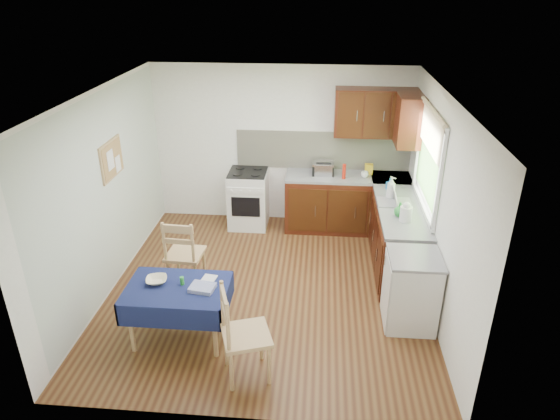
# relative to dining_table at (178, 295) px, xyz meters

# --- Properties ---
(floor) EXTENTS (4.20, 4.20, 0.00)m
(floor) POSITION_rel_dining_table_xyz_m (0.86, 1.03, -0.56)
(floor) COLOR #442412
(floor) RESTS_ON ground
(ceiling) EXTENTS (4.00, 4.20, 0.02)m
(ceiling) POSITION_rel_dining_table_xyz_m (0.86, 1.03, 1.94)
(ceiling) COLOR white
(ceiling) RESTS_ON wall_back
(wall_back) EXTENTS (4.00, 0.02, 2.50)m
(wall_back) POSITION_rel_dining_table_xyz_m (0.86, 3.13, 0.69)
(wall_back) COLOR white
(wall_back) RESTS_ON ground
(wall_front) EXTENTS (4.00, 0.02, 2.50)m
(wall_front) POSITION_rel_dining_table_xyz_m (0.86, -1.07, 0.69)
(wall_front) COLOR white
(wall_front) RESTS_ON ground
(wall_left) EXTENTS (0.02, 4.20, 2.50)m
(wall_left) POSITION_rel_dining_table_xyz_m (-1.14, 1.03, 0.69)
(wall_left) COLOR silver
(wall_left) RESTS_ON ground
(wall_right) EXTENTS (0.02, 4.20, 2.50)m
(wall_right) POSITION_rel_dining_table_xyz_m (2.86, 1.03, 0.69)
(wall_right) COLOR white
(wall_right) RESTS_ON ground
(base_cabinets) EXTENTS (1.90, 2.30, 0.86)m
(base_cabinets) POSITION_rel_dining_table_xyz_m (2.22, 2.29, -0.13)
(base_cabinets) COLOR #331309
(base_cabinets) RESTS_ON ground
(worktop_back) EXTENTS (1.90, 0.60, 0.04)m
(worktop_back) POSITION_rel_dining_table_xyz_m (1.91, 2.83, 0.32)
(worktop_back) COLOR slate
(worktop_back) RESTS_ON base_cabinets
(worktop_right) EXTENTS (0.60, 1.70, 0.04)m
(worktop_right) POSITION_rel_dining_table_xyz_m (2.56, 1.68, 0.32)
(worktop_right) COLOR slate
(worktop_right) RESTS_ON base_cabinets
(worktop_corner) EXTENTS (0.60, 0.60, 0.04)m
(worktop_corner) POSITION_rel_dining_table_xyz_m (2.56, 2.83, 0.32)
(worktop_corner) COLOR slate
(worktop_corner) RESTS_ON base_cabinets
(splashback) EXTENTS (2.70, 0.02, 0.60)m
(splashback) POSITION_rel_dining_table_xyz_m (1.51, 3.11, 0.64)
(splashback) COLOR beige
(splashback) RESTS_ON wall_back
(upper_cabinets) EXTENTS (1.20, 0.85, 0.70)m
(upper_cabinets) POSITION_rel_dining_table_xyz_m (2.38, 2.83, 1.29)
(upper_cabinets) COLOR #331309
(upper_cabinets) RESTS_ON wall_back
(stove) EXTENTS (0.60, 0.61, 0.92)m
(stove) POSITION_rel_dining_table_xyz_m (0.36, 2.83, -0.10)
(stove) COLOR silver
(stove) RESTS_ON ground
(window) EXTENTS (0.04, 1.48, 1.26)m
(window) POSITION_rel_dining_table_xyz_m (2.83, 1.73, 1.09)
(window) COLOR #315623
(window) RESTS_ON wall_right
(fridge) EXTENTS (0.58, 0.60, 0.89)m
(fridge) POSITION_rel_dining_table_xyz_m (2.56, 0.48, -0.11)
(fridge) COLOR silver
(fridge) RESTS_ON ground
(corkboard) EXTENTS (0.04, 0.62, 0.47)m
(corkboard) POSITION_rel_dining_table_xyz_m (-1.11, 1.33, 1.04)
(corkboard) COLOR tan
(corkboard) RESTS_ON wall_left
(dining_table) EXTENTS (1.10, 0.74, 0.66)m
(dining_table) POSITION_rel_dining_table_xyz_m (0.00, 0.00, 0.00)
(dining_table) COLOR #0D1636
(dining_table) RESTS_ON ground
(chair_far) EXTENTS (0.47, 0.47, 1.00)m
(chair_far) POSITION_rel_dining_table_xyz_m (-0.19, 0.96, -0.03)
(chair_far) COLOR tan
(chair_far) RESTS_ON ground
(chair_near) EXTENTS (0.58, 0.58, 1.03)m
(chair_near) POSITION_rel_dining_table_xyz_m (0.77, -0.52, -0.01)
(chair_near) COLOR tan
(chair_near) RESTS_ON ground
(toaster) EXTENTS (0.27, 0.16, 0.21)m
(toaster) POSITION_rel_dining_table_xyz_m (1.53, 2.81, 0.44)
(toaster) COLOR #B2B2B7
(toaster) RESTS_ON worktop_back
(sandwich_press) EXTENTS (0.33, 0.28, 0.19)m
(sandwich_press) POSITION_rel_dining_table_xyz_m (1.52, 2.88, 0.44)
(sandwich_press) COLOR black
(sandwich_press) RESTS_ON worktop_back
(sauce_bottle) EXTENTS (0.05, 0.05, 0.23)m
(sauce_bottle) POSITION_rel_dining_table_xyz_m (1.84, 2.70, 0.46)
(sauce_bottle) COLOR red
(sauce_bottle) RESTS_ON worktop_back
(yellow_packet) EXTENTS (0.13, 0.09, 0.16)m
(yellow_packet) POSITION_rel_dining_table_xyz_m (2.22, 2.93, 0.42)
(yellow_packet) COLOR gold
(yellow_packet) RESTS_ON worktop_back
(dish_rack) EXTENTS (0.45, 0.34, 0.21)m
(dish_rack) POSITION_rel_dining_table_xyz_m (2.49, 1.86, 0.37)
(dish_rack) COLOR gray
(dish_rack) RESTS_ON worktop_right
(kettle) EXTENTS (0.15, 0.15, 0.25)m
(kettle) POSITION_rel_dining_table_xyz_m (2.56, 1.33, 0.46)
(kettle) COLOR silver
(kettle) RESTS_ON worktop_right
(cup) EXTENTS (0.15, 0.15, 0.09)m
(cup) POSITION_rel_dining_table_xyz_m (2.15, 2.78, 0.39)
(cup) COLOR white
(cup) RESTS_ON worktop_back
(soap_bottle_a) EXTENTS (0.17, 0.17, 0.31)m
(soap_bottle_a) POSITION_rel_dining_table_xyz_m (2.45, 2.01, 0.50)
(soap_bottle_a) COLOR silver
(soap_bottle_a) RESTS_ON worktop_right
(soap_bottle_b) EXTENTS (0.11, 0.11, 0.17)m
(soap_bottle_b) POSITION_rel_dining_table_xyz_m (2.47, 2.33, 0.43)
(soap_bottle_b) COLOR #206FBC
(soap_bottle_b) RESTS_ON worktop_right
(soap_bottle_c) EXTENTS (0.16, 0.16, 0.18)m
(soap_bottle_c) POSITION_rel_dining_table_xyz_m (2.50, 1.46, 0.44)
(soap_bottle_c) COLOR #268E35
(soap_bottle_c) RESTS_ON worktop_right
(plate_bowl) EXTENTS (0.27, 0.27, 0.06)m
(plate_bowl) POSITION_rel_dining_table_xyz_m (-0.24, 0.07, 0.13)
(plate_bowl) COLOR beige
(plate_bowl) RESTS_ON dining_table
(book) EXTENTS (0.18, 0.23, 0.02)m
(book) POSITION_rel_dining_table_xyz_m (0.23, 0.17, 0.11)
(book) COLOR white
(book) RESTS_ON dining_table
(spice_jar) EXTENTS (0.04, 0.04, 0.09)m
(spice_jar) POSITION_rel_dining_table_xyz_m (0.04, 0.06, 0.15)
(spice_jar) COLOR #268D32
(spice_jar) RESTS_ON dining_table
(tea_towel) EXTENTS (0.29, 0.24, 0.05)m
(tea_towel) POSITION_rel_dining_table_xyz_m (0.28, -0.02, 0.13)
(tea_towel) COLOR navy
(tea_towel) RESTS_ON dining_table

